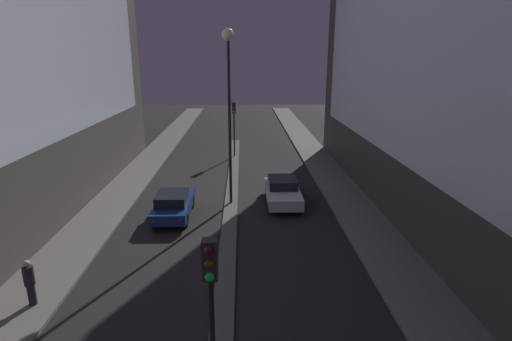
{
  "coord_description": "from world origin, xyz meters",
  "views": [
    {
      "loc": [
        0.71,
        -4.54,
        8.21
      ],
      "look_at": [
        1.59,
        21.6,
        0.69
      ],
      "focal_mm": 28.0,
      "sensor_mm": 36.0,
      "label": 1
    }
  ],
  "objects_px": {
    "traffic_light_mid": "(234,117)",
    "car_right_lane": "(283,191)",
    "car_left_lane": "(173,204)",
    "pedestrian_on_left_sidewalk": "(30,281)",
    "street_lamp": "(229,78)",
    "traffic_light_near": "(211,292)"
  },
  "relations": [
    {
      "from": "traffic_light_near",
      "to": "street_lamp",
      "type": "bearing_deg",
      "value": 90.0
    },
    {
      "from": "traffic_light_near",
      "to": "street_lamp",
      "type": "height_order",
      "value": "street_lamp"
    },
    {
      "from": "traffic_light_mid",
      "to": "car_right_lane",
      "type": "distance_m",
      "value": 11.84
    },
    {
      "from": "street_lamp",
      "to": "traffic_light_near",
      "type": "bearing_deg",
      "value": -90.0
    },
    {
      "from": "pedestrian_on_left_sidewalk",
      "to": "car_right_lane",
      "type": "bearing_deg",
      "value": 45.73
    },
    {
      "from": "street_lamp",
      "to": "car_right_lane",
      "type": "height_order",
      "value": "street_lamp"
    },
    {
      "from": "traffic_light_near",
      "to": "pedestrian_on_left_sidewalk",
      "type": "bearing_deg",
      "value": 144.76
    },
    {
      "from": "car_left_lane",
      "to": "pedestrian_on_left_sidewalk",
      "type": "distance_m",
      "value": 8.55
    },
    {
      "from": "traffic_light_mid",
      "to": "car_right_lane",
      "type": "xyz_separation_m",
      "value": [
        2.98,
        -11.15,
        -2.67
      ]
    },
    {
      "from": "street_lamp",
      "to": "traffic_light_mid",
      "type": "bearing_deg",
      "value": 90.0
    },
    {
      "from": "traffic_light_mid",
      "to": "car_right_lane",
      "type": "relative_size",
      "value": 1.04
    },
    {
      "from": "traffic_light_near",
      "to": "car_left_lane",
      "type": "height_order",
      "value": "traffic_light_near"
    },
    {
      "from": "traffic_light_mid",
      "to": "pedestrian_on_left_sidewalk",
      "type": "distance_m",
      "value": 21.9
    },
    {
      "from": "traffic_light_near",
      "to": "car_left_lane",
      "type": "bearing_deg",
      "value": 103.54
    },
    {
      "from": "car_right_lane",
      "to": "street_lamp",
      "type": "bearing_deg",
      "value": -179.68
    },
    {
      "from": "car_left_lane",
      "to": "pedestrian_on_left_sidewalk",
      "type": "height_order",
      "value": "pedestrian_on_left_sidewalk"
    },
    {
      "from": "traffic_light_mid",
      "to": "street_lamp",
      "type": "height_order",
      "value": "street_lamp"
    },
    {
      "from": "car_right_lane",
      "to": "pedestrian_on_left_sidewalk",
      "type": "distance_m",
      "value": 13.48
    },
    {
      "from": "traffic_light_mid",
      "to": "pedestrian_on_left_sidewalk",
      "type": "bearing_deg",
      "value": -107.18
    },
    {
      "from": "traffic_light_near",
      "to": "traffic_light_mid",
      "type": "distance_m",
      "value": 25.33
    },
    {
      "from": "traffic_light_near",
      "to": "street_lamp",
      "type": "relative_size",
      "value": 0.47
    },
    {
      "from": "car_left_lane",
      "to": "car_right_lane",
      "type": "relative_size",
      "value": 0.99
    }
  ]
}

